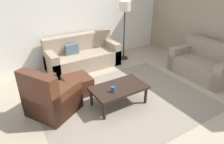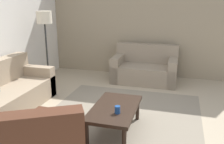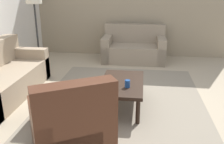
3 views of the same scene
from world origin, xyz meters
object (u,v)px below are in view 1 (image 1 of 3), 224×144
at_px(couch_main, 82,56).
at_px(cup, 113,89).
at_px(couch_loveseat, 204,64).
at_px(lamp_standing, 125,12).
at_px(ottoman, 78,85).
at_px(armchair_leather, 50,100).
at_px(coffee_table, 119,89).

relative_size(couch_main, cup, 18.34).
bearing_deg(couch_loveseat, lamp_standing, 119.38).
height_order(couch_loveseat, ottoman, couch_loveseat).
bearing_deg(couch_main, armchair_leather, -129.82).
height_order(couch_main, lamp_standing, lamp_standing).
bearing_deg(armchair_leather, couch_main, 50.18).
relative_size(couch_main, lamp_standing, 1.17).
bearing_deg(ottoman, couch_loveseat, -16.06).
height_order(ottoman, cup, cup).
relative_size(armchair_leather, cup, 10.04).
relative_size(couch_main, armchair_leather, 1.83).
height_order(armchair_leather, lamp_standing, lamp_standing).
relative_size(coffee_table, cup, 10.13).
bearing_deg(couch_loveseat, ottoman, 163.94).
relative_size(couch_loveseat, coffee_table, 1.38).
height_order(couch_loveseat, lamp_standing, lamp_standing).
relative_size(couch_main, coffee_table, 1.81).
distance_m(couch_loveseat, cup, 2.81).
xyz_separation_m(couch_loveseat, coffee_table, (-2.60, 0.07, 0.06)).
xyz_separation_m(couch_loveseat, cup, (-2.80, -0.02, 0.17)).
distance_m(coffee_table, lamp_standing, 2.65).
bearing_deg(ottoman, armchair_leather, -150.55).
xyz_separation_m(armchair_leather, cup, (1.06, -0.52, 0.16)).
bearing_deg(couch_main, lamp_standing, -7.70).
bearing_deg(cup, coffee_table, 25.17).
bearing_deg(lamp_standing, coffee_table, -127.05).
relative_size(ottoman, cup, 5.16).
distance_m(armchair_leather, coffee_table, 1.33).
bearing_deg(armchair_leather, lamp_standing, 29.05).
bearing_deg(lamp_standing, couch_loveseat, -60.62).
bearing_deg(coffee_table, lamp_standing, 52.95).
xyz_separation_m(armchair_leather, coffee_table, (1.26, -0.43, 0.05)).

